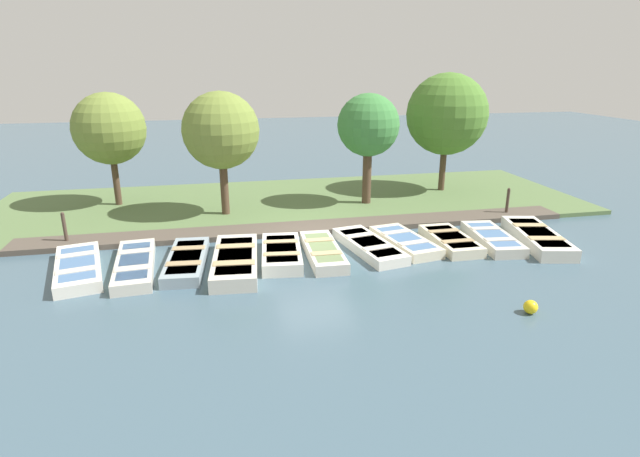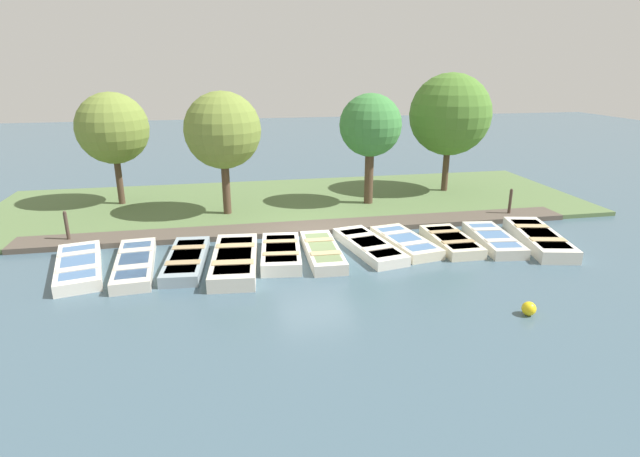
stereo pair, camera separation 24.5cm
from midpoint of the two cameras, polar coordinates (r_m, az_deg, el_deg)
The scene contains 21 objects.
ground_plane at distance 16.25m, azimuth -0.92°, elevation -1.88°, with size 80.00×80.00×0.00m, color #425B6B.
shore_bank at distance 20.93m, azimuth -3.53°, elevation 2.96°, with size 8.00×24.00×0.16m.
dock_walkway at distance 17.64m, azimuth -1.86°, elevation 0.07°, with size 1.23×19.31×0.18m.
rowboat_0 at distance 15.65m, azimuth -26.32°, elevation -4.01°, with size 3.49×1.86×0.36m.
rowboat_1 at distance 15.25m, azimuth -20.84°, elevation -3.86°, with size 3.61×1.29×0.34m.
rowboat_2 at distance 15.07m, azimuth -15.45°, elevation -3.55°, with size 3.31×1.29×0.34m.
rowboat_3 at distance 14.64m, azimuth -10.12°, elevation -3.62°, with size 3.64×1.53×0.43m.
rowboat_4 at distance 15.06m, azimuth -4.89°, elevation -2.82°, with size 2.90×1.44×0.39m.
rowboat_5 at distance 15.20m, azimuth -0.15°, elevation -2.63°, with size 3.11×1.04×0.36m.
rowboat_6 at distance 15.78m, azimuth 5.16°, elevation -1.96°, with size 3.39×1.67×0.33m.
rowboat_7 at distance 16.28m, azimuth 9.26°, elevation -1.48°, with size 3.02×1.58×0.33m.
rowboat_8 at distance 16.67m, azimuth 14.26°, elevation -1.32°, with size 2.67×1.14×0.34m.
rowboat_9 at distance 17.24m, azimuth 18.69°, elevation -1.07°, with size 3.04×1.40×0.35m.
rowboat_10 at distance 17.77m, azimuth 23.19°, elevation -0.91°, with size 3.72×1.89×0.42m.
mooring_post_near at distance 18.02m, azimuth -27.49°, elevation -0.04°, with size 0.11×0.11×1.14m.
mooring_post_far at distance 20.33m, azimuth 20.31°, elevation 2.83°, with size 0.11×0.11×1.14m.
buoy at distance 12.84m, azimuth 22.42°, elevation -8.29°, with size 0.33×0.33×0.33m.
park_tree_far_left at distance 21.43m, azimuth -23.25°, elevation 10.41°, with size 2.78×2.78×4.60m.
park_tree_left at distance 18.81m, azimuth -11.63°, elevation 10.86°, with size 2.80×2.80×4.71m.
park_tree_center at distance 20.09m, azimuth 5.20°, elevation 11.57°, with size 2.46×2.46×4.55m.
park_tree_right at distance 22.82m, azimuth 13.98°, elevation 12.54°, with size 3.51×3.51×5.28m.
Camera 1 is at (14.95, -3.00, 5.62)m, focal length 28.00 mm.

